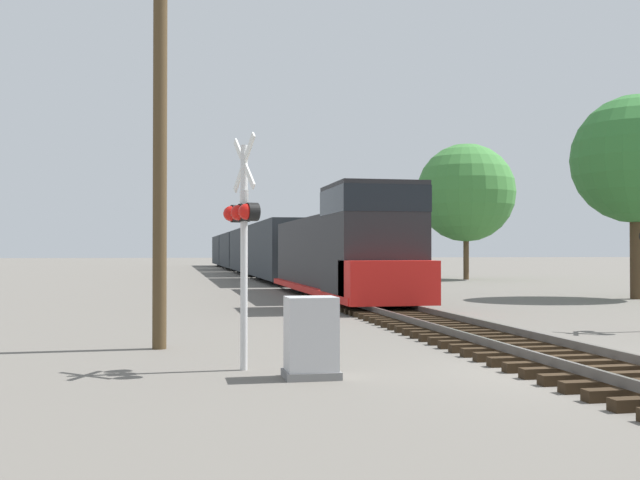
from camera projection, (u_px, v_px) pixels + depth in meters
The scene contains 8 objects.
ground_plane at pixel (588, 373), 12.03m from camera, with size 400.00×400.00×0.00m, color #666059.
rail_track_bed at pixel (588, 365), 12.04m from camera, with size 2.60×160.00×0.31m.
freight_train at pixel (254, 251), 61.06m from camera, with size 2.88×79.19×4.20m.
crossing_signal_near at pixel (242, 224), 12.36m from camera, with size 0.55×1.01×3.89m.
relay_cabinet at pixel (311, 338), 11.59m from camera, with size 0.85×0.70×1.26m.
utility_pole at pixel (160, 100), 15.08m from camera, with size 1.80×0.28×9.75m.
tree_far_right at pixel (637, 160), 30.59m from camera, with size 5.26×5.26×8.36m.
tree_mid_background at pixel (466, 193), 51.21m from camera, with size 6.72×6.72×9.31m.
Camera 1 is at (-6.57, -11.00, 1.97)m, focal length 42.00 mm.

